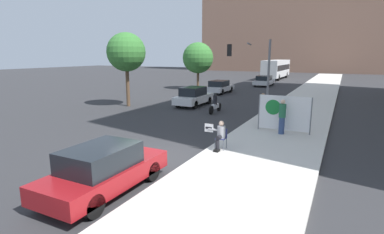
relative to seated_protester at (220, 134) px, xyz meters
The scene contains 16 objects.
ground_plane 2.97m from the seated_protester, 136.18° to the right, with size 160.00×160.00×0.00m, color #303033.
sidewalk_curb 13.15m from the seated_protester, 82.59° to the left, with size 4.45×90.00×0.17m, color beige.
building_backdrop_far 70.17m from the seated_protester, 93.40° to the left, with size 52.00×12.00×32.06m.
seated_protester is the anchor object (origin of this frame).
jogger_on_sidewalk 4.12m from the seated_protester, 63.69° to the left, with size 0.34×0.34×1.73m.
pedestrian_behind 4.93m from the seated_protester, 83.71° to the left, with size 0.34×0.34×1.83m.
protest_banner 4.52m from the seated_protester, 66.23° to the left, with size 2.62×0.06×1.86m.
traffic_light_pole 10.19m from the seated_protester, 98.63° to the left, with size 2.98×2.74×4.91m.
parked_car_curbside 5.27m from the seated_protester, 108.81° to the right, with size 1.76×4.15×1.45m.
car_on_road_nearest 11.94m from the seated_protester, 121.91° to the left, with size 1.70×4.17×1.52m.
car_on_road_midblock 20.05m from the seated_protester, 111.88° to the left, with size 1.80×4.40×1.36m.
car_on_road_distant 28.80m from the seated_protester, 100.08° to the left, with size 1.89×4.58×1.37m.
city_bus_on_road 41.48m from the seated_protester, 98.47° to the left, with size 2.56×11.42×3.18m.
motorcycle_on_road 8.93m from the seated_protester, 113.84° to the left, with size 0.28×2.04×1.35m.
street_tree_near_curb 13.72m from the seated_protester, 145.11° to the left, with size 3.00×3.00×5.75m.
street_tree_midblock 24.00m from the seated_protester, 118.05° to the left, with size 3.61×3.61×5.50m.
Camera 1 is at (6.47, -9.26, 4.04)m, focal length 28.00 mm.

